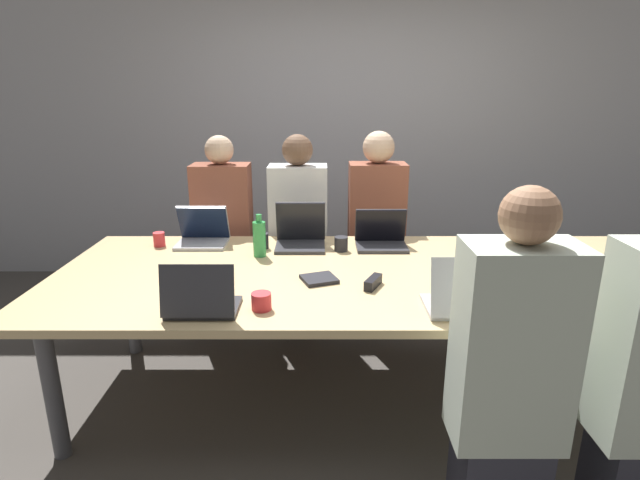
# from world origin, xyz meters

# --- Properties ---
(ground_plane) EXTENTS (24.00, 24.00, 0.00)m
(ground_plane) POSITION_xyz_m (0.00, 0.00, 0.00)
(ground_plane) COLOR #4C4742
(curtain_wall) EXTENTS (12.00, 0.06, 2.80)m
(curtain_wall) POSITION_xyz_m (0.00, 2.08, 1.40)
(curtain_wall) COLOR #ADADB2
(curtain_wall) RESTS_ON ground_plane
(conference_table) EXTENTS (3.45, 1.37, 0.76)m
(conference_table) POSITION_xyz_m (0.00, 0.00, 0.71)
(conference_table) COLOR #D6B77F
(conference_table) RESTS_ON ground_plane
(laptop_far_midleft) EXTENTS (0.31, 0.27, 0.27)m
(laptop_far_midleft) POSITION_xyz_m (-0.42, 0.47, 0.84)
(laptop_far_midleft) COLOR #333338
(laptop_far_midleft) RESTS_ON conference_table
(person_far_midleft) EXTENTS (0.40, 0.24, 1.42)m
(person_far_midleft) POSITION_xyz_m (-0.45, 0.86, 0.69)
(person_far_midleft) COLOR #2D2D38
(person_far_midleft) RESTS_ON ground_plane
(cup_far_midleft) EXTENTS (0.08, 0.08, 0.10)m
(cup_far_midleft) POSITION_xyz_m (-0.65, 0.42, 0.81)
(cup_far_midleft) COLOR #232328
(cup_far_midleft) RESTS_ON conference_table
(bottle_far_midleft) EXTENTS (0.08, 0.08, 0.25)m
(bottle_far_midleft) POSITION_xyz_m (-0.65, 0.27, 0.87)
(bottle_far_midleft) COLOR green
(bottle_far_midleft) RESTS_ON conference_table
(laptop_far_left) EXTENTS (0.32, 0.25, 0.25)m
(laptop_far_left) POSITION_xyz_m (-1.04, 0.51, 0.83)
(laptop_far_left) COLOR #B7B7BC
(laptop_far_left) RESTS_ON conference_table
(person_far_left) EXTENTS (0.40, 0.24, 1.41)m
(person_far_left) POSITION_xyz_m (-0.98, 0.91, 0.68)
(person_far_left) COLOR #2D2D38
(person_far_left) RESTS_ON ground_plane
(cup_far_left) EXTENTS (0.07, 0.07, 0.09)m
(cup_far_left) POSITION_xyz_m (-1.30, 0.46, 0.81)
(cup_far_left) COLOR red
(cup_far_left) RESTS_ON conference_table
(laptop_far_center) EXTENTS (0.32, 0.23, 0.23)m
(laptop_far_center) POSITION_xyz_m (0.09, 0.46, 0.83)
(laptop_far_center) COLOR #333338
(laptop_far_center) RESTS_ON conference_table
(person_far_center) EXTENTS (0.40, 0.24, 1.44)m
(person_far_center) POSITION_xyz_m (0.11, 0.96, 0.70)
(person_far_center) COLOR #2D2D38
(person_far_center) RESTS_ON ground_plane
(cup_far_center) EXTENTS (0.08, 0.08, 0.09)m
(cup_far_center) POSITION_xyz_m (-0.17, 0.37, 0.81)
(cup_far_center) COLOR #232328
(cup_far_center) RESTS_ON conference_table
(laptop_near_right) EXTENTS (0.35, 0.24, 0.24)m
(laptop_near_right) POSITION_xyz_m (0.91, -0.54, 0.83)
(laptop_near_right) COLOR #B7B7BC
(laptop_near_right) RESTS_ON conference_table
(laptop_near_midright) EXTENTS (0.34, 0.27, 0.27)m
(laptop_near_midright) POSITION_xyz_m (0.34, -0.52, 0.84)
(laptop_near_midright) COLOR #B7B7BC
(laptop_near_midright) RESTS_ON conference_table
(person_near_midright) EXTENTS (0.40, 0.24, 1.41)m
(person_near_midright) POSITION_xyz_m (0.39, -0.94, 0.68)
(person_near_midright) COLOR #2D2D38
(person_near_midright) RESTS_ON ground_plane
(laptop_near_left) EXTENTS (0.31, 0.24, 0.25)m
(laptop_near_left) POSITION_xyz_m (-0.81, -0.53, 0.83)
(laptop_near_left) COLOR #333338
(laptop_near_left) RESTS_ON conference_table
(cup_near_left) EXTENTS (0.09, 0.09, 0.08)m
(cup_near_left) POSITION_xyz_m (-0.56, -0.48, 0.80)
(cup_near_left) COLOR red
(cup_near_left) RESTS_ON conference_table
(stapler) EXTENTS (0.11, 0.15, 0.05)m
(stapler) POSITION_xyz_m (-0.03, -0.21, 0.79)
(stapler) COLOR black
(stapler) RESTS_ON conference_table
(notebook) EXTENTS (0.21, 0.20, 0.02)m
(notebook) POSITION_xyz_m (-0.30, -0.13, 0.77)
(notebook) COLOR #232328
(notebook) RESTS_ON conference_table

